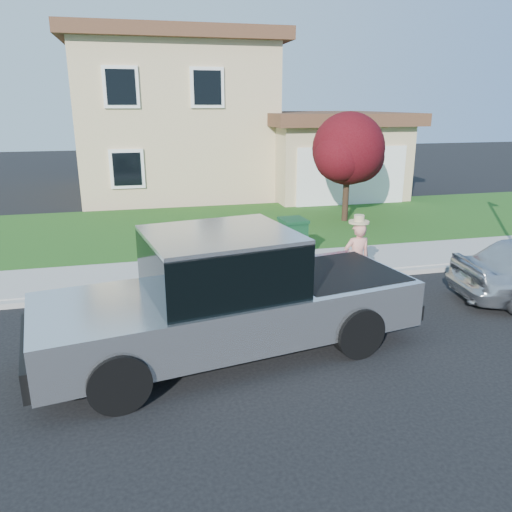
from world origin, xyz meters
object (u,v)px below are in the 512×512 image
at_px(ornamental_tree, 349,152).
at_px(trash_bin, 293,238).
at_px(pickup_truck, 229,297).
at_px(woman, 357,258).

bearing_deg(ornamental_tree, trash_bin, -129.16).
xyz_separation_m(pickup_truck, trash_bin, (2.51, 4.43, -0.30)).
bearing_deg(pickup_truck, woman, 21.26).
distance_m(pickup_truck, ornamental_tree, 10.19).
distance_m(pickup_truck, trash_bin, 5.10).
relative_size(woman, trash_bin, 1.72).
bearing_deg(pickup_truck, ornamental_tree, 45.70).
bearing_deg(woman, pickup_truck, 31.30).
xyz_separation_m(pickup_truck, ornamental_tree, (5.68, 8.33, 1.48)).
distance_m(woman, ornamental_tree, 7.08).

